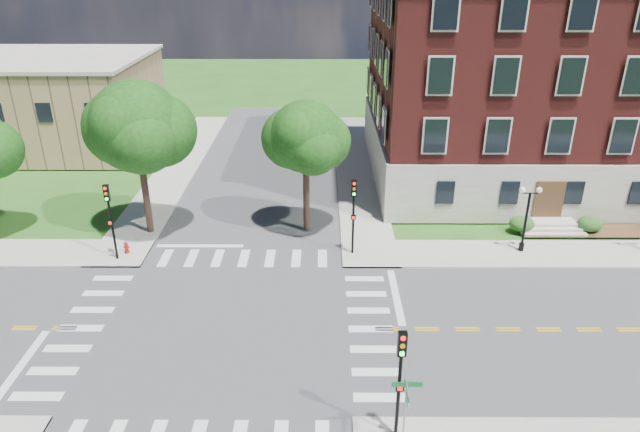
{
  "coord_description": "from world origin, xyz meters",
  "views": [
    {
      "loc": [
        4.79,
        -23.29,
        16.88
      ],
      "look_at": [
        4.65,
        6.46,
        3.2
      ],
      "focal_mm": 32.0,
      "sensor_mm": 36.0,
      "label": 1
    }
  ],
  "objects_px": {
    "fire_hydrant": "(126,248)",
    "twin_lamp_west": "(527,215)",
    "traffic_signal_ne": "(354,207)",
    "traffic_signal_se": "(400,372)",
    "traffic_signal_nw": "(110,213)",
    "street_sign_pole": "(406,402)"
  },
  "relations": [
    {
      "from": "twin_lamp_west",
      "to": "street_sign_pole",
      "type": "bearing_deg",
      "value": -120.92
    },
    {
      "from": "street_sign_pole",
      "to": "traffic_signal_se",
      "type": "bearing_deg",
      "value": 107.23
    },
    {
      "from": "traffic_signal_se",
      "to": "traffic_signal_ne",
      "type": "xyz_separation_m",
      "value": [
        -0.96,
        14.69,
        0.0
      ]
    },
    {
      "from": "fire_hydrant",
      "to": "twin_lamp_west",
      "type": "bearing_deg",
      "value": 0.98
    },
    {
      "from": "traffic_signal_ne",
      "to": "fire_hydrant",
      "type": "height_order",
      "value": "traffic_signal_ne"
    },
    {
      "from": "twin_lamp_west",
      "to": "traffic_signal_se",
      "type": "bearing_deg",
      "value": -122.38
    },
    {
      "from": "twin_lamp_west",
      "to": "fire_hydrant",
      "type": "distance_m",
      "value": 24.53
    },
    {
      "from": "twin_lamp_west",
      "to": "fire_hydrant",
      "type": "xyz_separation_m",
      "value": [
        -24.44,
        -0.42,
        -2.06
      ]
    },
    {
      "from": "traffic_signal_ne",
      "to": "fire_hydrant",
      "type": "bearing_deg",
      "value": -179.82
    },
    {
      "from": "traffic_signal_se",
      "to": "twin_lamp_west",
      "type": "bearing_deg",
      "value": 57.62
    },
    {
      "from": "fire_hydrant",
      "to": "traffic_signal_se",
      "type": "bearing_deg",
      "value": -44.53
    },
    {
      "from": "traffic_signal_nw",
      "to": "street_sign_pole",
      "type": "xyz_separation_m",
      "value": [
        15.42,
        -14.47,
        -0.88
      ]
    },
    {
      "from": "traffic_signal_se",
      "to": "traffic_signal_nw",
      "type": "relative_size",
      "value": 1.0
    },
    {
      "from": "traffic_signal_ne",
      "to": "twin_lamp_west",
      "type": "xyz_separation_m",
      "value": [
        10.51,
        0.37,
        -0.66
      ]
    },
    {
      "from": "traffic_signal_nw",
      "to": "twin_lamp_west",
      "type": "bearing_deg",
      "value": 2.71
    },
    {
      "from": "traffic_signal_ne",
      "to": "traffic_signal_nw",
      "type": "relative_size",
      "value": 1.0
    },
    {
      "from": "traffic_signal_se",
      "to": "twin_lamp_west",
      "type": "relative_size",
      "value": 1.13
    },
    {
      "from": "traffic_signal_ne",
      "to": "twin_lamp_west",
      "type": "bearing_deg",
      "value": 2.04
    },
    {
      "from": "twin_lamp_west",
      "to": "street_sign_pole",
      "type": "xyz_separation_m",
      "value": [
        -9.37,
        -15.65,
        -0.21
      ]
    },
    {
      "from": "traffic_signal_ne",
      "to": "street_sign_pole",
      "type": "height_order",
      "value": "traffic_signal_ne"
    },
    {
      "from": "traffic_signal_nw",
      "to": "fire_hydrant",
      "type": "bearing_deg",
      "value": 65.15
    },
    {
      "from": "traffic_signal_se",
      "to": "twin_lamp_west",
      "type": "height_order",
      "value": "traffic_signal_se"
    }
  ]
}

